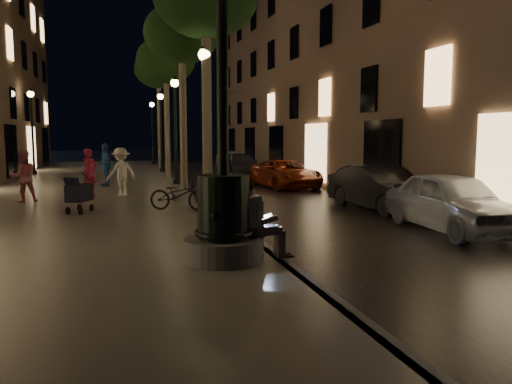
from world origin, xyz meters
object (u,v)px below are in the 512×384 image
object	(u,v)px
fountain_lamppost	(223,203)
tree_far	(158,70)
lamp_curb_a	(205,105)
stroller	(79,193)
car_second	(381,188)
tree_second	(182,35)
pedestrian_pink	(23,176)
lamp_curb_c	(161,121)
tree_third	(166,61)
car_fifth	(230,161)
bicycle	(179,195)
pedestrian_blue	(106,165)
seated_man_laptop	(258,218)
car_third	(285,174)
lamp_left_c	(32,120)
pedestrian_red	(90,173)
pedestrian_white	(121,172)
lamp_curb_b	(175,116)
car_rear	(240,165)
car_front	(452,202)
lamp_curb_d	(152,124)

from	to	relation	value
fountain_lamppost	tree_far	size ratio (longest dim) A/B	0.69
lamp_curb_a	stroller	bearing A→B (deg)	175.27
car_second	tree_second	bearing A→B (deg)	125.38
pedestrian_pink	lamp_curb_c	bearing A→B (deg)	-132.20
tree_third	pedestrian_pink	bearing A→B (deg)	-121.65
lamp_curb_c	car_fifth	world-z (taller)	lamp_curb_c
bicycle	pedestrian_blue	bearing A→B (deg)	41.86
seated_man_laptop	car_third	world-z (taller)	seated_man_laptop
car_third	tree_far	bearing A→B (deg)	107.71
tree_third	pedestrian_blue	xyz separation A→B (m)	(-3.01, -4.20, -5.02)
lamp_left_c	pedestrian_red	bearing A→B (deg)	-72.80
fountain_lamppost	pedestrian_white	distance (m)	10.41
lamp_curb_b	pedestrian_pink	world-z (taller)	lamp_curb_b
lamp_curb_a	car_rear	bearing A→B (deg)	72.69
seated_man_laptop	lamp_curb_a	xyz separation A→B (m)	(0.09, 6.00, 2.32)
lamp_curb_a	lamp_left_c	size ratio (longest dim) A/B	1.00
fountain_lamppost	pedestrian_pink	distance (m)	10.32
seated_man_laptop	stroller	size ratio (longest dim) A/B	1.21
car_front	lamp_curb_b	bearing A→B (deg)	118.10
car_front	car_third	size ratio (longest dim) A/B	0.96
tree_far	car_front	world-z (taller)	tree_far
lamp_curb_c	car_front	distance (m)	20.77
lamp_curb_b	bicycle	world-z (taller)	lamp_curb_b
fountain_lamppost	lamp_curb_d	size ratio (longest dim) A/B	1.08
seated_man_laptop	pedestrian_white	distance (m)	10.53
lamp_curb_c	car_second	distance (m)	17.44
lamp_curb_c	car_fifth	bearing A→B (deg)	27.38
lamp_curb_c	tree_third	bearing A→B (deg)	-90.00
lamp_curb_b	pedestrian_white	world-z (taller)	lamp_curb_b
stroller	pedestrian_pink	world-z (taller)	pedestrian_pink
lamp_curb_d	car_third	world-z (taller)	lamp_curb_d
pedestrian_red	car_fifth	bearing A→B (deg)	12.23
tree_third	pedestrian_white	world-z (taller)	tree_third
tree_third	lamp_curb_c	world-z (taller)	tree_third
tree_far	pedestrian_red	world-z (taller)	tree_far
tree_third	bicycle	size ratio (longest dim) A/B	4.09
car_rear	pedestrian_red	xyz separation A→B (m)	(-7.76, -9.56, 0.40)
car_fifth	pedestrian_white	distance (m)	15.87
seated_man_laptop	pedestrian_pink	bearing A→B (deg)	120.35
seated_man_laptop	car_rear	distance (m)	20.28
lamp_curb_a	car_fifth	size ratio (longest dim) A/B	1.23
fountain_lamppost	car_second	world-z (taller)	fountain_lamppost
tree_far	lamp_left_c	world-z (taller)	tree_far
lamp_curb_d	car_rear	bearing A→B (deg)	-67.15
tree_third	pedestrian_white	bearing A→B (deg)	-107.13
fountain_lamppost	tree_far	xyz separation A→B (m)	(0.78, 24.00, 5.22)
lamp_left_c	car_rear	world-z (taller)	lamp_left_c
pedestrian_red	tree_far	bearing A→B (deg)	27.77
tree_second	lamp_curb_d	world-z (taller)	tree_second
lamp_curb_a	car_front	size ratio (longest dim) A/B	1.10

